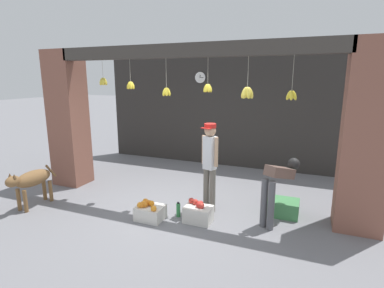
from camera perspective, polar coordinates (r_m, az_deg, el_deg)
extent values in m
plane|color=slate|center=(5.85, -1.67, -11.86)|extent=(60.00, 60.00, 0.00)
cube|color=#2D2B28|center=(8.28, 6.78, 6.07)|extent=(7.20, 0.12, 3.00)
cube|color=brown|center=(7.32, -22.49, 4.38)|extent=(0.70, 0.60, 3.00)
cube|color=brown|center=(5.33, 30.23, 0.90)|extent=(0.70, 0.60, 3.00)
cube|color=#3D3833|center=(5.46, -1.35, 17.38)|extent=(5.30, 0.24, 0.24)
cylinder|color=#B2AD99|center=(6.36, -16.68, 13.55)|extent=(0.01, 0.01, 0.34)
ellipsoid|color=yellow|center=(6.34, -16.24, 11.36)|extent=(0.11, 0.06, 0.17)
ellipsoid|color=yellow|center=(6.38, -16.19, 11.37)|extent=(0.09, 0.10, 0.17)
ellipsoid|color=yellow|center=(6.40, -16.49, 11.35)|extent=(0.09, 0.10, 0.17)
ellipsoid|color=yellow|center=(6.39, -16.84, 11.33)|extent=(0.11, 0.06, 0.17)
ellipsoid|color=yellow|center=(6.35, -16.89, 11.32)|extent=(0.09, 0.10, 0.17)
ellipsoid|color=yellow|center=(6.32, -16.59, 11.34)|extent=(0.09, 0.10, 0.17)
cylinder|color=#B2AD99|center=(6.02, -11.73, 13.54)|extent=(0.01, 0.01, 0.42)
ellipsoid|color=yellow|center=(6.00, -11.28, 10.89)|extent=(0.11, 0.06, 0.16)
ellipsoid|color=yellow|center=(6.04, -11.24, 10.90)|extent=(0.09, 0.10, 0.17)
ellipsoid|color=yellow|center=(6.06, -11.48, 10.89)|extent=(0.07, 0.10, 0.17)
ellipsoid|color=yellow|center=(6.06, -11.81, 10.88)|extent=(0.10, 0.08, 0.17)
ellipsoid|color=yellow|center=(6.03, -11.99, 10.86)|extent=(0.10, 0.08, 0.17)
ellipsoid|color=yellow|center=(6.00, -11.89, 10.86)|extent=(0.07, 0.10, 0.17)
ellipsoid|color=yellow|center=(5.98, -11.57, 10.87)|extent=(0.09, 0.10, 0.17)
cylinder|color=#B2AD99|center=(5.55, -4.95, 13.33)|extent=(0.01, 0.01, 0.52)
ellipsoid|color=yellow|center=(5.53, -4.49, 9.87)|extent=(0.11, 0.06, 0.17)
ellipsoid|color=yellow|center=(5.57, -4.52, 9.89)|extent=(0.09, 0.10, 0.18)
ellipsoid|color=yellow|center=(5.59, -4.91, 9.89)|extent=(0.09, 0.10, 0.18)
ellipsoid|color=yellow|center=(5.57, -5.27, 9.87)|extent=(0.11, 0.06, 0.17)
ellipsoid|color=yellow|center=(5.53, -5.25, 9.85)|extent=(0.09, 0.10, 0.18)
ellipsoid|color=yellow|center=(5.51, -4.86, 9.85)|extent=(0.09, 0.10, 0.18)
cylinder|color=#B2AD99|center=(5.34, 3.05, 13.77)|extent=(0.01, 0.01, 0.45)
ellipsoid|color=yellow|center=(5.32, 3.43, 10.57)|extent=(0.11, 0.06, 0.16)
ellipsoid|color=yellow|center=(5.36, 3.38, 10.58)|extent=(0.09, 0.10, 0.17)
ellipsoid|color=yellow|center=(5.38, 3.06, 10.59)|extent=(0.07, 0.10, 0.17)
ellipsoid|color=yellow|center=(5.36, 2.71, 10.59)|extent=(0.10, 0.08, 0.17)
ellipsoid|color=yellow|center=(5.33, 2.58, 10.58)|extent=(0.10, 0.08, 0.17)
ellipsoid|color=yellow|center=(5.30, 2.79, 10.57)|extent=(0.07, 0.10, 0.17)
ellipsoid|color=yellow|center=(5.30, 3.16, 10.56)|extent=(0.09, 0.10, 0.17)
cylinder|color=#B2AD99|center=(5.11, 10.64, 13.40)|extent=(0.01, 0.01, 0.49)
ellipsoid|color=yellow|center=(5.11, 11.07, 9.55)|extent=(0.14, 0.08, 0.21)
ellipsoid|color=yellow|center=(5.16, 10.88, 9.58)|extent=(0.11, 0.13, 0.22)
ellipsoid|color=yellow|center=(5.17, 10.29, 9.61)|extent=(0.11, 0.13, 0.22)
ellipsoid|color=yellow|center=(5.13, 9.89, 9.61)|extent=(0.14, 0.08, 0.21)
ellipsoid|color=yellow|center=(5.08, 10.08, 9.57)|extent=(0.11, 0.13, 0.22)
ellipsoid|color=yellow|center=(5.07, 10.67, 9.54)|extent=(0.11, 0.13, 0.22)
cylinder|color=#B2AD99|center=(4.98, 18.70, 12.72)|extent=(0.01, 0.01, 0.54)
ellipsoid|color=yellow|center=(4.98, 18.91, 8.75)|extent=(0.11, 0.06, 0.17)
ellipsoid|color=yellow|center=(5.02, 18.46, 8.80)|extent=(0.06, 0.11, 0.17)
ellipsoid|color=yellow|center=(4.99, 17.95, 8.81)|extent=(0.11, 0.06, 0.17)
ellipsoid|color=yellow|center=(4.94, 18.39, 8.76)|extent=(0.06, 0.11, 0.17)
ellipsoid|color=brown|center=(6.45, -27.98, -5.77)|extent=(0.32, 0.75, 0.29)
cylinder|color=brown|center=(6.34, -29.15, -9.50)|extent=(0.07, 0.07, 0.42)
cylinder|color=brown|center=(6.47, -30.11, -9.16)|extent=(0.07, 0.07, 0.42)
cylinder|color=brown|center=(6.66, -25.31, -8.08)|extent=(0.07, 0.07, 0.42)
cylinder|color=brown|center=(6.79, -26.30, -7.80)|extent=(0.07, 0.07, 0.42)
ellipsoid|color=brown|center=(6.21, -30.96, -6.14)|extent=(0.20, 0.28, 0.20)
cone|color=brown|center=(6.13, -30.75, -5.30)|extent=(0.07, 0.07, 0.08)
cone|color=brown|center=(6.23, -31.39, -5.12)|extent=(0.07, 0.07, 0.08)
cylinder|color=brown|center=(6.68, -25.30, -4.63)|extent=(0.05, 0.23, 0.30)
cylinder|color=#6B665B|center=(5.54, 3.92, -8.85)|extent=(0.11, 0.11, 0.80)
cylinder|color=#6B665B|center=(5.61, 2.74, -8.53)|extent=(0.11, 0.11, 0.80)
cube|color=silver|center=(5.36, 3.42, -1.68)|extent=(0.24, 0.22, 0.60)
cylinder|color=tan|center=(5.27, 4.65, -1.54)|extent=(0.06, 0.06, 0.53)
cylinder|color=tan|center=(5.43, 2.23, -1.09)|extent=(0.06, 0.06, 0.53)
sphere|color=tan|center=(5.28, 3.47, 2.57)|extent=(0.21, 0.21, 0.21)
cylinder|color=red|center=(5.26, 3.49, 3.52)|extent=(0.21, 0.21, 0.07)
cube|color=red|center=(5.18, 2.81, 3.04)|extent=(0.20, 0.16, 0.01)
cylinder|color=#56565B|center=(5.13, 13.55, -10.85)|extent=(0.11, 0.11, 0.83)
cylinder|color=#56565B|center=(5.05, 14.81, -11.29)|extent=(0.11, 0.11, 0.83)
cube|color=brown|center=(5.13, 16.41, -5.16)|extent=(0.50, 0.64, 0.32)
sphere|color=black|center=(5.42, 18.83, -3.56)|extent=(0.20, 0.20, 0.20)
cube|color=silver|center=(5.38, -7.94, -12.84)|extent=(0.46, 0.38, 0.24)
sphere|color=orange|center=(5.39, -8.56, -10.93)|extent=(0.10, 0.10, 0.10)
sphere|color=orange|center=(5.33, -7.72, -11.17)|extent=(0.10, 0.10, 0.10)
sphere|color=orange|center=(5.14, -7.32, -12.10)|extent=(0.10, 0.10, 0.10)
sphere|color=orange|center=(5.31, -9.90, -11.35)|extent=(0.10, 0.10, 0.10)
sphere|color=orange|center=(5.30, -9.48, -11.39)|extent=(0.10, 0.10, 0.10)
sphere|color=orange|center=(5.36, -8.16, -11.04)|extent=(0.10, 0.10, 0.10)
sphere|color=orange|center=(5.35, -9.25, -11.15)|extent=(0.10, 0.10, 0.10)
sphere|color=orange|center=(5.44, -8.86, -10.73)|extent=(0.10, 0.10, 0.10)
sphere|color=orange|center=(5.30, -8.91, -11.34)|extent=(0.10, 0.10, 0.10)
cube|color=silver|center=(5.25, 1.20, -13.22)|extent=(0.47, 0.34, 0.27)
sphere|color=red|center=(5.12, 1.79, -11.68)|extent=(0.10, 0.10, 0.10)
sphere|color=red|center=(5.27, 0.62, -10.97)|extent=(0.10, 0.10, 0.10)
sphere|color=red|center=(5.21, 1.63, -11.26)|extent=(0.10, 0.10, 0.10)
sphere|color=red|center=(5.20, 1.48, -11.28)|extent=(0.10, 0.10, 0.10)
sphere|color=red|center=(5.32, -0.13, -10.73)|extent=(0.10, 0.10, 0.10)
sphere|color=red|center=(5.15, 1.30, -11.53)|extent=(0.10, 0.10, 0.10)
cube|color=#42844C|center=(5.72, 16.89, -11.49)|extent=(0.55, 0.42, 0.28)
cylinder|color=#38934C|center=(5.44, -2.62, -12.45)|extent=(0.07, 0.07, 0.24)
cylinder|color=black|center=(5.38, -2.64, -11.15)|extent=(0.04, 0.04, 0.03)
cylinder|color=black|center=(8.39, 1.60, 12.55)|extent=(0.32, 0.01, 0.32)
cylinder|color=white|center=(8.38, 1.57, 12.55)|extent=(0.30, 0.02, 0.30)
cube|color=black|center=(8.37, 1.54, 12.77)|extent=(0.01, 0.01, 0.08)
cube|color=black|center=(8.36, 1.84, 12.55)|extent=(0.11, 0.01, 0.01)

